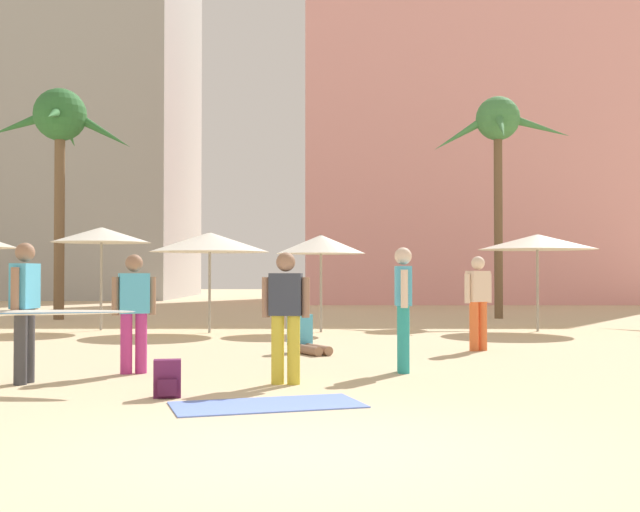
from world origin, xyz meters
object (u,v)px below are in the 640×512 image
palm_tree_center (498,133)px  person_near_right (305,335)px  backpack (167,379)px  cafe_umbrella_0 (210,242)px  cafe_umbrella_5 (101,235)px  palm_tree_far_left (60,128)px  person_mid_right (478,299)px  person_far_left (20,309)px  beach_towel (267,405)px  person_near_left (403,304)px  cafe_umbrella_2 (321,244)px  cafe_umbrella_4 (537,242)px  person_mid_center (286,312)px  person_far_right (134,308)px

palm_tree_center → person_near_right: bearing=-118.7°
person_near_right → backpack: bearing=-46.5°
cafe_umbrella_0 → cafe_umbrella_5: size_ratio=1.11×
palm_tree_far_left → person_mid_right: bearing=-41.3°
backpack → person_far_left: size_ratio=0.14×
person_far_left → person_mid_right: person_far_left is taller
cafe_umbrella_0 → person_near_right: (2.30, -4.56, -1.77)m
palm_tree_far_left → cafe_umbrella_0: palm_tree_far_left is taller
beach_towel → person_near_left: size_ratio=1.13×
cafe_umbrella_2 → beach_towel: bearing=-92.9°
cafe_umbrella_0 → cafe_umbrella_4: (7.69, 0.49, 0.02)m
cafe_umbrella_2 → palm_tree_far_left: bearing=147.6°
palm_tree_far_left → cafe_umbrella_0: size_ratio=2.49×
cafe_umbrella_2 → person_mid_right: bearing=-57.2°
beach_towel → person_mid_center: size_ratio=1.20×
person_mid_center → person_far_right: 2.37m
person_mid_center → person_far_right: bearing=69.9°
cafe_umbrella_5 → person_far_right: bearing=-71.3°
person_mid_right → person_far_right: bearing=90.0°
person_mid_center → person_far_right: same height
person_near_right → person_mid_center: bearing=-32.6°
palm_tree_center → person_far_left: bearing=-122.4°
cafe_umbrella_5 → palm_tree_center: bearing=25.0°
palm_tree_far_left → person_near_right: (7.51, -9.69, -5.38)m
palm_tree_far_left → person_far_left: size_ratio=2.24×
cafe_umbrella_4 → person_near_left: 8.74m
palm_tree_far_left → cafe_umbrella_5: size_ratio=2.76×
person_mid_center → beach_towel: bearing=-178.7°
backpack → cafe_umbrella_0: bearing=175.3°
palm_tree_center → backpack: 17.59m
palm_tree_far_left → person_mid_right: (10.58, -9.29, -4.78)m
cafe_umbrella_4 → palm_tree_center: bearing=87.3°
cafe_umbrella_2 → cafe_umbrella_5: (-5.30, 0.57, 0.25)m
palm_tree_far_left → beach_towel: (7.25, -15.08, -5.69)m
person_far_right → person_near_right: 3.66m
person_far_right → beach_towel: bearing=15.8°
cafe_umbrella_5 → backpack: size_ratio=5.91×
cafe_umbrella_4 → person_near_left: size_ratio=1.61×
backpack → person_far_left: 2.33m
palm_tree_center → person_far_right: 16.02m
cafe_umbrella_4 → beach_towel: cafe_umbrella_4 is taller
palm_tree_far_left → backpack: bearing=-67.3°
cafe_umbrella_0 → beach_towel: size_ratio=1.41×
cafe_umbrella_2 → person_near_right: (-0.26, -4.76, -1.73)m
person_far_left → person_near_right: size_ratio=3.06×
backpack → person_mid_right: size_ratio=0.25×
cafe_umbrella_5 → person_mid_right: (8.11, -4.93, -1.37)m
cafe_umbrella_4 → backpack: bearing=-124.4°
cafe_umbrella_0 → person_mid_right: size_ratio=1.65×
person_far_right → person_near_left: (3.72, 0.14, 0.06)m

